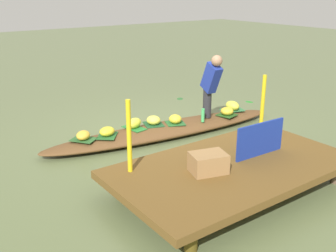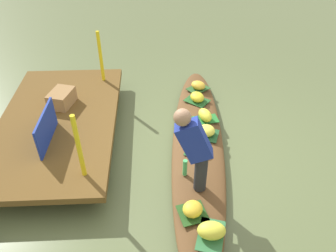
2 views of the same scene
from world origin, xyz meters
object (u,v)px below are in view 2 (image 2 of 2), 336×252
at_px(banana_bunch_2, 193,209).
at_px(market_banner, 46,128).
at_px(banana_bunch_0, 212,230).
at_px(banana_bunch_3, 205,115).
at_px(banana_bunch_5, 206,131).
at_px(banana_bunch_4, 197,146).
at_px(banana_bunch_6, 197,97).
at_px(vendor_person, 194,147).
at_px(vendor_boat, 198,148).
at_px(banana_bunch_1, 198,85).
at_px(water_bottle, 185,168).
at_px(produce_crate, 62,98).

xyz_separation_m(banana_bunch_2, market_banner, (1.26, 1.94, 0.31)).
height_order(banana_bunch_0, banana_bunch_3, banana_bunch_0).
bearing_deg(banana_bunch_5, banana_bunch_4, 153.24).
bearing_deg(banana_bunch_6, vendor_person, 171.46).
height_order(banana_bunch_4, vendor_person, vendor_person).
bearing_deg(market_banner, vendor_person, -111.48).
xyz_separation_m(banana_bunch_0, banana_bunch_3, (2.17, -0.22, -0.00)).
height_order(vendor_boat, banana_bunch_3, banana_bunch_3).
height_order(banana_bunch_1, banana_bunch_5, banana_bunch_5).
bearing_deg(banana_bunch_6, market_banner, 116.95).
bearing_deg(water_bottle, banana_bunch_0, -167.61).
height_order(water_bottle, produce_crate, produce_crate).
xyz_separation_m(vendor_boat, banana_bunch_1, (1.53, -0.18, 0.17)).
bearing_deg(banana_bunch_2, banana_bunch_6, -7.95).
height_order(water_bottle, market_banner, market_banner).
bearing_deg(banana_bunch_6, water_bottle, 168.10).
bearing_deg(banana_bunch_2, banana_bunch_3, -12.15).
xyz_separation_m(banana_bunch_3, vendor_person, (-1.44, 0.36, 0.60)).
relative_size(banana_bunch_5, banana_bunch_6, 0.94).
distance_m(banana_bunch_1, produce_crate, 2.42).
height_order(banana_bunch_2, vendor_person, vendor_person).
bearing_deg(banana_bunch_1, vendor_person, 171.28).
distance_m(banana_bunch_2, banana_bunch_6, 2.44).
height_order(banana_bunch_1, produce_crate, produce_crate).
xyz_separation_m(banana_bunch_0, banana_bunch_1, (3.13, -0.23, -0.02)).
relative_size(banana_bunch_4, banana_bunch_5, 0.95).
bearing_deg(banana_bunch_3, produce_crate, 82.00).
bearing_deg(water_bottle, market_banner, 72.10).
xyz_separation_m(banana_bunch_0, banana_bunch_4, (1.43, -0.01, -0.01)).
distance_m(banana_bunch_4, market_banner, 2.15).
relative_size(banana_bunch_1, vendor_person, 0.23).
bearing_deg(banana_bunch_2, market_banner, 56.97).
distance_m(vendor_boat, banana_bunch_3, 0.63).
relative_size(banana_bunch_3, banana_bunch_4, 1.24).
height_order(banana_bunch_3, banana_bunch_4, banana_bunch_3).
relative_size(banana_bunch_0, banana_bunch_5, 1.21).
distance_m(banana_bunch_4, vendor_person, 0.94).
relative_size(banana_bunch_3, market_banner, 0.37).
height_order(banana_bunch_0, banana_bunch_4, banana_bunch_0).
xyz_separation_m(vendor_boat, banana_bunch_4, (-0.17, 0.04, 0.18)).
relative_size(banana_bunch_1, produce_crate, 0.62).
relative_size(banana_bunch_2, vendor_person, 0.20).
bearing_deg(water_bottle, banana_bunch_2, -176.82).
bearing_deg(banana_bunch_4, produce_crate, 63.16).
relative_size(banana_bunch_0, vendor_person, 0.26).
distance_m(banana_bunch_1, banana_bunch_4, 1.72).
height_order(banana_bunch_5, vendor_person, vendor_person).
bearing_deg(banana_bunch_4, banana_bunch_3, -15.88).
bearing_deg(banana_bunch_4, banana_bunch_6, -6.55).
bearing_deg(banana_bunch_0, banana_bunch_2, 29.06).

